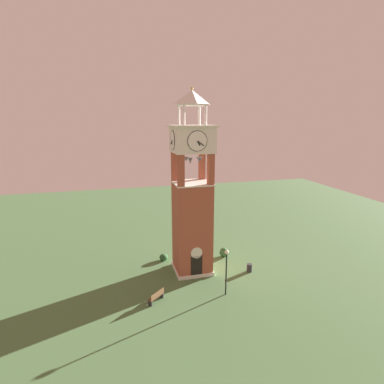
{
  "coord_description": "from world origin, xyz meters",
  "views": [
    {
      "loc": [
        -7.21,
        -26.91,
        14.56
      ],
      "look_at": [
        0.0,
        0.0,
        7.99
      ],
      "focal_mm": 28.58,
      "sensor_mm": 36.0,
      "label": 1
    }
  ],
  "objects_px": {
    "lamp_post": "(226,264)",
    "trash_bin": "(249,268)",
    "park_bench": "(156,296)",
    "clock_tower": "(192,202)"
  },
  "relations": [
    {
      "from": "clock_tower",
      "to": "lamp_post",
      "type": "xyz_separation_m",
      "value": [
        1.65,
        -4.98,
        -4.21
      ]
    },
    {
      "from": "clock_tower",
      "to": "park_bench",
      "type": "relative_size",
      "value": 11.62
    },
    {
      "from": "trash_bin",
      "to": "clock_tower",
      "type": "bearing_deg",
      "value": 161.56
    },
    {
      "from": "park_bench",
      "to": "lamp_post",
      "type": "bearing_deg",
      "value": -4.5
    },
    {
      "from": "park_bench",
      "to": "lamp_post",
      "type": "xyz_separation_m",
      "value": [
        5.88,
        -0.46,
        2.32
      ]
    },
    {
      "from": "park_bench",
      "to": "clock_tower",
      "type": "bearing_deg",
      "value": 46.84
    },
    {
      "from": "clock_tower",
      "to": "lamp_post",
      "type": "relative_size",
      "value": 4.26
    },
    {
      "from": "lamp_post",
      "to": "trash_bin",
      "type": "xyz_separation_m",
      "value": [
        3.72,
        3.19,
        -2.41
      ]
    },
    {
      "from": "clock_tower",
      "to": "lamp_post",
      "type": "distance_m",
      "value": 6.73
    },
    {
      "from": "park_bench",
      "to": "trash_bin",
      "type": "distance_m",
      "value": 9.98
    }
  ]
}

